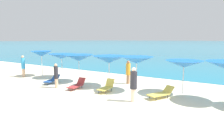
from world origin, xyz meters
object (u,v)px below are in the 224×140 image
object	(u,v)px
lounge_chair_1	(52,80)
umbrella_2	(79,58)
lounge_chair_5	(77,85)
beachgoer_3	(128,72)
beachgoer_0	(134,84)
beachgoer_2	(23,65)
lounge_chair_0	(107,87)
beachgoer_1	(56,75)
umbrella_4	(137,60)
lounge_chair_3	(161,93)
umbrella_1	(62,56)
umbrella_0	(41,54)
umbrella_5	(184,64)
umbrella_3	(109,59)

from	to	relation	value
lounge_chair_1	umbrella_2	bearing A→B (deg)	23.94
lounge_chair_5	beachgoer_3	xyz separation A→B (m)	(2.28, 3.12, 0.67)
beachgoer_0	beachgoer_3	distance (m)	4.28
lounge_chair_1	beachgoer_2	xyz separation A→B (m)	(-4.15, 0.42, 0.74)
lounge_chair_0	beachgoer_0	size ratio (longest dim) A/B	0.73
umbrella_2	beachgoer_1	world-z (taller)	umbrella_2
umbrella_4	beachgoer_0	bearing A→B (deg)	-69.08
umbrella_2	lounge_chair_3	size ratio (longest dim) A/B	1.36
beachgoer_0	beachgoer_1	size ratio (longest dim) A/B	1.10
umbrella_1	beachgoer_0	xyz separation A→B (m)	(8.04, -2.61, -0.89)
lounge_chair_0	beachgoer_1	size ratio (longest dim) A/B	0.80
umbrella_0	beachgoer_1	distance (m)	4.94
umbrella_5	beachgoer_1	bearing A→B (deg)	-159.33
umbrella_4	beachgoer_1	size ratio (longest dim) A/B	1.33
lounge_chair_0	beachgoer_0	distance (m)	2.59
umbrella_2	umbrella_4	distance (m)	4.88
umbrella_1	lounge_chair_5	bearing A→B (deg)	-30.28
umbrella_5	lounge_chair_3	xyz separation A→B (m)	(-0.85, -1.42, -1.57)
umbrella_5	beachgoer_3	world-z (taller)	umbrella_5
umbrella_0	beachgoer_1	size ratio (longest dim) A/B	1.35
lounge_chair_5	beachgoer_1	world-z (taller)	beachgoer_1
umbrella_5	beachgoer_1	size ratio (longest dim) A/B	1.44
lounge_chair_5	beachgoer_1	xyz separation A→B (m)	(-1.31, -0.61, 0.65)
beachgoer_3	lounge_chair_0	bearing A→B (deg)	-73.10
lounge_chair_3	lounge_chair_5	bearing A→B (deg)	-143.14
beachgoer_2	beachgoer_3	bearing A→B (deg)	171.14
lounge_chair_3	lounge_chair_0	bearing A→B (deg)	-143.70
umbrella_0	umbrella_5	bearing A→B (deg)	3.26
umbrella_1	beachgoer_0	size ratio (longest dim) A/B	1.29
lounge_chair_0	lounge_chair_5	distance (m)	2.19
umbrella_5	umbrella_4	bearing A→B (deg)	-161.06
umbrella_0	umbrella_1	bearing A→B (deg)	12.67
umbrella_3	beachgoer_1	xyz separation A→B (m)	(-2.94, -2.11, -1.03)
umbrella_1	umbrella_3	xyz separation A→B (m)	(5.18, -0.57, 0.06)
beachgoer_0	beachgoer_3	size ratio (longest dim) A/B	1.06
umbrella_4	beachgoer_1	bearing A→B (deg)	-158.44
lounge_chair_0	umbrella_0	bearing A→B (deg)	167.91
lounge_chair_3	umbrella_5	bearing A→B (deg)	86.88
umbrella_4	beachgoer_0	size ratio (longest dim) A/B	1.21
umbrella_4	lounge_chair_5	world-z (taller)	umbrella_4
umbrella_3	lounge_chair_5	xyz separation A→B (m)	(-1.63, -1.50, -1.68)
umbrella_4	lounge_chair_3	world-z (taller)	umbrella_4
umbrella_5	lounge_chair_1	distance (m)	9.46
umbrella_2	umbrella_1	bearing A→B (deg)	166.91
umbrella_5	beachgoer_0	distance (m)	3.53
umbrella_4	beachgoer_1	world-z (taller)	umbrella_4
umbrella_0	umbrella_2	distance (m)	4.46
umbrella_1	lounge_chair_3	world-z (taller)	umbrella_1
lounge_chair_5	lounge_chair_3	bearing A→B (deg)	2.52
umbrella_2	lounge_chair_5	xyz separation A→B (m)	(1.12, -1.51, -1.66)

